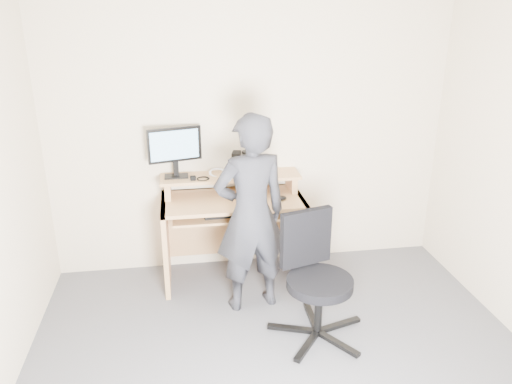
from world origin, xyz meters
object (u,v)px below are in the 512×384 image
object	(u,v)px
monitor	(175,148)
office_chair	(315,273)
person	(251,215)
desk	(232,217)

from	to	relation	value
monitor	office_chair	distance (m)	1.57
monitor	person	distance (m)	0.91
desk	monitor	distance (m)	0.78
office_chair	desk	bearing A→B (deg)	100.39
desk	person	xyz separation A→B (m)	(0.09, -0.53, 0.24)
monitor	office_chair	size ratio (longest dim) A/B	0.50
office_chair	person	bearing A→B (deg)	116.43
desk	office_chair	distance (m)	1.08
desk	office_chair	xyz separation A→B (m)	(0.48, -0.96, -0.06)
monitor	person	world-z (taller)	person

